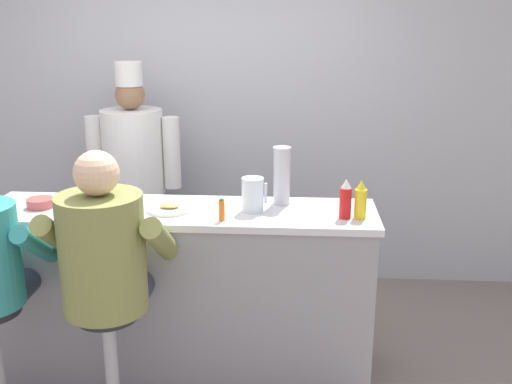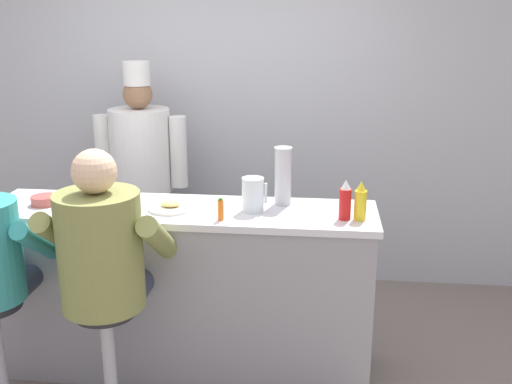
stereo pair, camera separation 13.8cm
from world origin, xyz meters
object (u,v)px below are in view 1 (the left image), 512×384
mustard_bottle_yellow (361,201)px  cup_stack_steel (282,176)px  ketchup_bottle_red (345,200)px  water_pitcher_clear (253,195)px  hot_sauce_bottle_orange (222,210)px  cereal_bowl (40,203)px  breakfast_plate (170,208)px  cook_in_whites_near (134,172)px  coffee_mug_blue (92,196)px  diner_seated_olive (106,258)px

mustard_bottle_yellow → cup_stack_steel: (-0.44, 0.23, 0.07)m
ketchup_bottle_red → water_pitcher_clear: ketchup_bottle_red is taller
hot_sauce_bottle_orange → cereal_bowl: (-1.08, 0.16, -0.03)m
breakfast_plate → cook_in_whites_near: bearing=114.9°
water_pitcher_clear → breakfast_plate: bearing=-176.9°
ketchup_bottle_red → cereal_bowl: size_ratio=1.45×
cereal_bowl → cook_in_whites_near: size_ratio=0.09×
hot_sauce_bottle_orange → cup_stack_steel: size_ratio=0.36×
mustard_bottle_yellow → coffee_mug_blue: (-1.55, 0.14, -0.05)m
coffee_mug_blue → cook_in_whites_near: bearing=90.5°
cook_in_whites_near → water_pitcher_clear: bearing=-46.8°
cereal_bowl → diner_seated_olive: diner_seated_olive is taller
coffee_mug_blue → cook_in_whites_near: 0.98m
hot_sauce_bottle_orange → water_pitcher_clear: 0.24m
ketchup_bottle_red → breakfast_plate: ketchup_bottle_red is taller
mustard_bottle_yellow → water_pitcher_clear: mustard_bottle_yellow is taller
water_pitcher_clear → cup_stack_steel: size_ratio=0.57×
ketchup_bottle_red → diner_seated_olive: (-1.22, -0.41, -0.20)m
cup_stack_steel → ketchup_bottle_red: bearing=-33.3°
diner_seated_olive → hot_sauce_bottle_orange: bearing=30.5°
ketchup_bottle_red → coffee_mug_blue: (-1.47, 0.14, -0.05)m
cook_in_whites_near → ketchup_bottle_red: bearing=-37.0°
hot_sauce_bottle_orange → water_pitcher_clear: size_ratio=0.63×
hot_sauce_bottle_orange → cook_in_whites_near: cook_in_whites_near is taller
mustard_bottle_yellow → diner_seated_olive: 1.38m
cereal_bowl → cook_in_whites_near: bearing=75.3°
breakfast_plate → cook_in_whites_near: cook_in_whites_near is taller
mustard_bottle_yellow → cook_in_whites_near: (-1.56, 1.11, -0.15)m
diner_seated_olive → cook_in_whites_near: 1.55m
water_pitcher_clear → mustard_bottle_yellow: bearing=-8.2°
mustard_bottle_yellow → cook_in_whites_near: 1.92m
ketchup_bottle_red → cook_in_whites_near: cook_in_whites_near is taller
hot_sauce_bottle_orange → cereal_bowl: size_ratio=0.80×
hot_sauce_bottle_orange → cereal_bowl: bearing=171.6°
diner_seated_olive → cereal_bowl: bearing=137.6°
cereal_bowl → mustard_bottle_yellow: bearing=-2.2°
diner_seated_olive → cook_in_whites_near: size_ratio=0.84×
mustard_bottle_yellow → diner_seated_olive: diner_seated_olive is taller
breakfast_plate → cereal_bowl: (-0.76, 0.01, 0.01)m
ketchup_bottle_red → cup_stack_steel: cup_stack_steel is taller
breakfast_plate → mustard_bottle_yellow: bearing=-3.2°
mustard_bottle_yellow → ketchup_bottle_red: bearing=-178.0°
coffee_mug_blue → cook_in_whites_near: size_ratio=0.08×
diner_seated_olive → cup_stack_steel: bearing=36.6°
cook_in_whites_near → cup_stack_steel: bearing=-38.1°
coffee_mug_blue → cup_stack_steel: cup_stack_steel is taller
cereal_bowl → coffee_mug_blue: bearing=14.2°
cup_stack_steel → cook_in_whites_near: bearing=141.9°
hot_sauce_bottle_orange → cup_stack_steel: 0.46m
hot_sauce_bottle_orange → coffee_mug_blue: (-0.80, 0.23, -0.01)m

